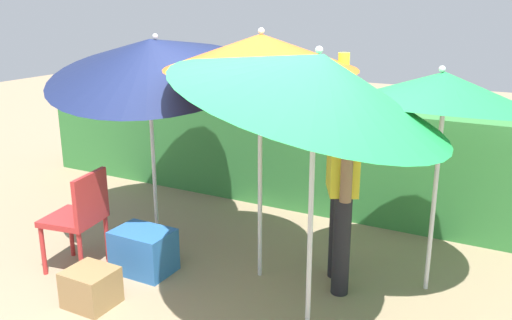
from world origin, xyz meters
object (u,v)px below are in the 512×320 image
(person_vendor, at_px, (342,177))
(crate_cardboard, at_px, (91,287))
(umbrella_rainbow, at_px, (152,57))
(umbrella_navy, at_px, (317,79))
(chair_plastic, at_px, (80,215))
(cooler_box, at_px, (144,251))
(umbrella_yellow, at_px, (261,52))
(umbrella_orange, at_px, (443,91))

(person_vendor, relative_size, crate_cardboard, 5.20)
(umbrella_rainbow, relative_size, umbrella_navy, 1.01)
(chair_plastic, height_order, crate_cardboard, chair_plastic)
(cooler_box, bearing_deg, chair_plastic, -156.05)
(umbrella_yellow, distance_m, cooler_box, 1.98)
(chair_plastic, xyz_separation_m, cooler_box, (0.49, 0.22, -0.32))
(crate_cardboard, bearing_deg, umbrella_navy, 18.85)
(cooler_box, xyz_separation_m, crate_cardboard, (-0.01, -0.62, -0.04))
(umbrella_orange, relative_size, chair_plastic, 2.11)
(person_vendor, distance_m, cooler_box, 1.82)
(umbrella_rainbow, xyz_separation_m, crate_cardboard, (0.28, -1.24, -1.63))
(umbrella_orange, relative_size, umbrella_navy, 0.85)
(umbrella_rainbow, bearing_deg, chair_plastic, -103.50)
(chair_plastic, relative_size, crate_cardboard, 2.46)
(chair_plastic, xyz_separation_m, crate_cardboard, (0.48, -0.40, -0.36))
(umbrella_yellow, height_order, umbrella_navy, umbrella_navy)
(cooler_box, bearing_deg, umbrella_yellow, 24.13)
(umbrella_rainbow, relative_size, person_vendor, 1.19)
(umbrella_yellow, distance_m, chair_plastic, 2.08)
(umbrella_rainbow, bearing_deg, umbrella_navy, -20.29)
(umbrella_navy, relative_size, person_vendor, 1.18)
(umbrella_navy, bearing_deg, umbrella_rainbow, 159.71)
(umbrella_orange, height_order, umbrella_navy, umbrella_navy)
(umbrella_navy, height_order, crate_cardboard, umbrella_navy)
(umbrella_yellow, bearing_deg, umbrella_orange, 18.84)
(umbrella_rainbow, distance_m, chair_plastic, 1.53)
(umbrella_yellow, relative_size, chair_plastic, 2.33)
(cooler_box, distance_m, crate_cardboard, 0.62)
(umbrella_orange, relative_size, crate_cardboard, 5.20)
(umbrella_navy, xyz_separation_m, person_vendor, (-0.02, 0.66, -0.85))
(umbrella_navy, relative_size, cooler_box, 4.43)
(umbrella_orange, height_order, crate_cardboard, umbrella_orange)
(chair_plastic, bearing_deg, umbrella_rainbow, 76.50)
(umbrella_orange, distance_m, crate_cardboard, 3.05)
(umbrella_orange, relative_size, person_vendor, 1.00)
(umbrella_navy, relative_size, chair_plastic, 2.49)
(umbrella_orange, distance_m, umbrella_navy, 1.13)
(umbrella_rainbow, height_order, cooler_box, umbrella_rainbow)
(umbrella_orange, bearing_deg, chair_plastic, -158.38)
(umbrella_yellow, distance_m, person_vendor, 1.16)
(crate_cardboard, bearing_deg, cooler_box, 89.18)
(umbrella_rainbow, xyz_separation_m, person_vendor, (1.85, -0.04, -0.84))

